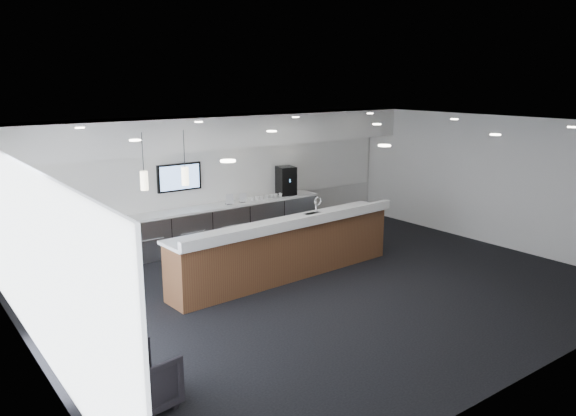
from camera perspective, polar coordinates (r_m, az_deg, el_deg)
ground at (r=10.56m, az=3.82°, el=-8.10°), size 10.00×10.00×0.00m
ceiling at (r=9.89m, az=4.09°, el=8.34°), size 10.00×8.00×0.02m
back_wall at (r=13.35m, az=-7.27°, el=2.98°), size 10.00×0.02×3.00m
left_wall at (r=7.95m, az=-24.75°, el=-5.03°), size 0.02×8.00×3.00m
right_wall at (r=13.85m, az=19.91°, el=2.66°), size 0.02×8.00×3.00m
soffit_bulkhead at (r=12.82m, az=-6.42°, el=7.77°), size 10.00×0.90×0.70m
alcove_panel at (r=13.31m, az=-7.22°, el=3.39°), size 9.80×0.06×1.40m
window_blinds_wall at (r=7.96m, az=-24.47°, el=-4.98°), size 0.04×7.36×2.55m
back_credenza at (r=13.26m, az=-6.38°, el=-1.59°), size 5.06×0.66×0.95m
wall_tv at (r=12.79m, az=-10.99°, el=3.09°), size 1.05×0.08×0.62m
pendant_left at (r=9.33m, az=-10.55°, el=3.23°), size 0.12×0.12×0.30m
pendant_right at (r=9.05m, az=-14.52°, el=2.74°), size 0.12×0.12×0.30m
ceiling_can_lights at (r=9.89m, az=4.08°, el=8.17°), size 7.00×5.00×0.02m
service_counter at (r=10.94m, az=-0.18°, el=-4.12°), size 5.07×1.10×1.49m
coffee_machine at (r=14.08m, az=-0.21°, el=2.80°), size 0.49×0.57×0.71m
info_sign_left at (r=13.08m, az=-5.95°, el=0.89°), size 0.18×0.05×0.24m
info_sign_right at (r=13.26m, az=-4.59°, el=1.04°), size 0.17×0.05×0.22m
armchair at (r=7.07m, az=-14.83°, el=-16.66°), size 0.88×0.86×0.70m
lounge_guest at (r=6.87m, az=-18.12°, el=-12.64°), size 0.54×0.72×1.79m
cup_0 at (r=13.97m, az=-0.30°, el=1.42°), size 0.10×0.10×0.09m
cup_1 at (r=13.89m, az=-0.76°, el=1.35°), size 0.13×0.13×0.09m
cup_2 at (r=13.81m, az=-1.24°, el=1.28°), size 0.12×0.12×0.09m
cup_3 at (r=13.74m, az=-1.71°, el=1.21°), size 0.12×0.12×0.09m
cup_4 at (r=13.66m, az=-2.19°, el=1.14°), size 0.13×0.13×0.09m
cup_5 at (r=13.58m, az=-2.68°, el=1.07°), size 0.10×0.10×0.09m
cup_6 at (r=13.50m, az=-3.17°, el=0.99°), size 0.14×0.14×0.09m
cup_7 at (r=13.43m, az=-3.67°, el=0.92°), size 0.11×0.11×0.09m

